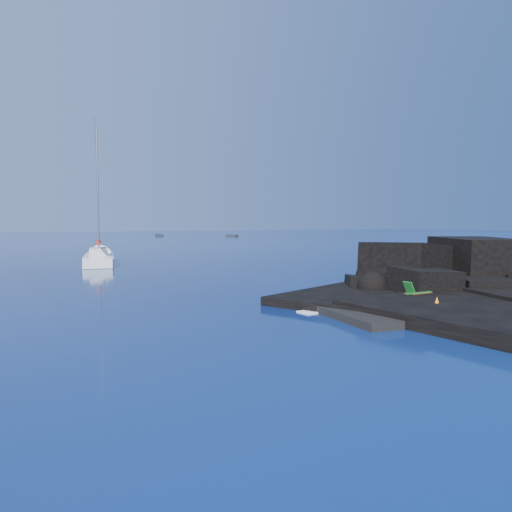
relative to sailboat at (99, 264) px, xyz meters
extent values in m
plane|color=#030B34|center=(3.82, -35.24, 0.00)|extent=(400.00, 400.00, 0.00)
cube|color=black|center=(8.32, -34.74, 0.00)|extent=(9.08, 6.86, 0.70)
cube|color=silver|center=(10.62, -33.68, 0.37)|extent=(1.99, 1.23, 0.05)
cone|color=orange|center=(8.70, -36.04, 0.63)|extent=(0.39, 0.39, 0.57)
cube|color=#29292E|center=(33.92, 92.77, 0.00)|extent=(1.40, 4.37, 0.58)
cube|color=#25262A|center=(51.47, 79.25, 0.00)|extent=(2.54, 4.13, 0.53)
camera|label=1|loc=(-9.23, -52.38, 4.40)|focal=35.00mm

